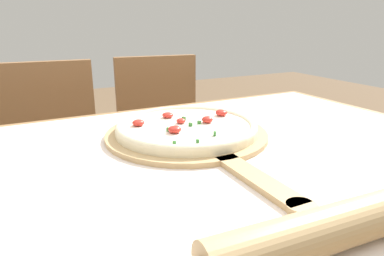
# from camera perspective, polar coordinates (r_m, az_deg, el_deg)

# --- Properties ---
(dining_table) EXTENTS (1.46, 0.91, 0.78)m
(dining_table) POSITION_cam_1_polar(r_m,az_deg,el_deg) (0.80, -0.67, -11.92)
(dining_table) COLOR olive
(dining_table) RESTS_ON ground_plane
(towel_cloth) EXTENTS (1.38, 0.83, 0.00)m
(towel_cloth) POSITION_cam_1_polar(r_m,az_deg,el_deg) (0.75, -0.70, -4.70)
(towel_cloth) COLOR silver
(towel_cloth) RESTS_ON dining_table
(pizza_peel) EXTENTS (0.41, 0.63, 0.01)m
(pizza_peel) POSITION_cam_1_polar(r_m,az_deg,el_deg) (0.85, -0.24, -1.40)
(pizza_peel) COLOR tan
(pizza_peel) RESTS_ON towel_cloth
(pizza) EXTENTS (0.36, 0.36, 0.04)m
(pizza) POSITION_cam_1_polar(r_m,az_deg,el_deg) (0.86, -0.91, 0.22)
(pizza) COLOR beige
(pizza) RESTS_ON pizza_peel
(rolling_pin) EXTENTS (0.41, 0.08, 0.06)m
(rolling_pin) POSITION_cam_1_polar(r_m,az_deg,el_deg) (0.47, 20.21, -16.00)
(rolling_pin) COLOR tan
(rolling_pin) RESTS_ON towel_cloth
(chair_left) EXTENTS (0.43, 0.43, 0.91)m
(chair_left) POSITION_cam_1_polar(r_m,az_deg,el_deg) (1.51, -22.10, -4.65)
(chair_left) COLOR brown
(chair_left) RESTS_ON ground_plane
(chair_right) EXTENTS (0.44, 0.44, 0.91)m
(chair_right) POSITION_cam_1_polar(r_m,az_deg,el_deg) (1.60, -4.87, -2.03)
(chair_right) COLOR brown
(chair_right) RESTS_ON ground_plane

